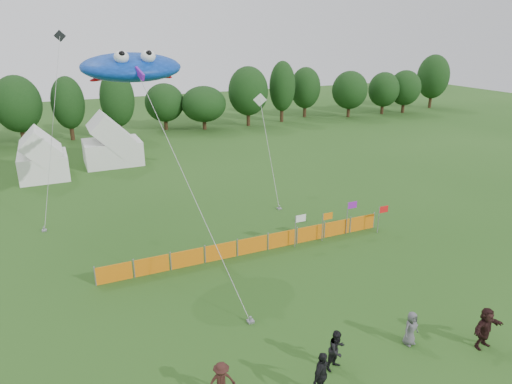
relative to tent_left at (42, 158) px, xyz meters
name	(u,v)px	position (x,y,z in m)	size (l,w,h in m)	color
ground	(316,356)	(9.72, -30.38, -1.84)	(160.00, 160.00, 0.00)	#234C16
treeline	(138,101)	(11.33, 14.55, 2.35)	(104.57, 8.78, 8.36)	#382314
tent_left	(42,158)	(0.00, 0.00, 0.00)	(4.13, 4.13, 3.64)	white
tent_right	(112,144)	(6.29, 2.33, 0.10)	(5.44, 4.35, 3.84)	silver
barrier_fence	(252,245)	(11.04, -20.93, -1.34)	(17.90, 0.06, 1.00)	orange
flag_row	(339,219)	(16.85, -21.32, -0.48)	(6.73, 0.76, 2.19)	gray
spectator_b	(337,350)	(10.05, -31.29, -0.99)	(0.83, 0.65, 1.71)	black
spectator_c	(222,382)	(5.37, -30.98, -1.04)	(1.03, 0.59, 1.60)	#341914
spectator_d	(321,376)	(8.68, -32.34, -0.88)	(1.13, 0.47, 1.92)	black
spectator_e	(411,328)	(13.73, -31.34, -1.07)	(0.75, 0.49, 1.54)	#535157
spectator_f	(485,328)	(16.40, -32.77, -0.91)	(1.73, 0.55, 1.86)	black
stingray_kite	(131,67)	(5.63, -16.55, 8.82)	(6.07, 17.75, 11.69)	blue
small_kite_white	(265,130)	(16.74, -10.76, 3.13)	(2.18, 6.93, 7.68)	white
small_kite_dark	(53,119)	(1.30, -9.66, 5.08)	(3.35, 5.06, 12.61)	black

